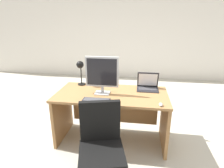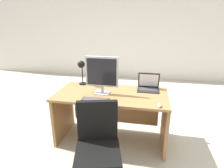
{
  "view_description": "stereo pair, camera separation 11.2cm",
  "coord_description": "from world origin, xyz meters",
  "views": [
    {
      "loc": [
        0.36,
        -2.36,
        1.69
      ],
      "look_at": [
        0.0,
        0.04,
        0.86
      ],
      "focal_mm": 30.18,
      "sensor_mm": 36.0,
      "label": 1
    },
    {
      "loc": [
        0.47,
        -2.34,
        1.69
      ],
      "look_at": [
        0.0,
        0.04,
        0.86
      ],
      "focal_mm": 30.18,
      "sensor_mm": 36.0,
      "label": 2
    }
  ],
  "objects": [
    {
      "name": "ground",
      "position": [
        0.0,
        1.5,
        0.0
      ],
      "size": [
        12.0,
        12.0,
        0.0
      ],
      "primitive_type": "plane",
      "color": "#B7B2A3"
    },
    {
      "name": "back_wall",
      "position": [
        0.0,
        3.35,
        1.4
      ],
      "size": [
        10.0,
        0.1,
        2.8
      ],
      "primitive_type": "cube",
      "color": "silver",
      "rests_on": "ground"
    },
    {
      "name": "desk",
      "position": [
        0.0,
        0.05,
        0.51
      ],
      "size": [
        1.51,
        0.77,
        0.74
      ],
      "color": "#9E7042",
      "rests_on": "ground"
    },
    {
      "name": "monitor",
      "position": [
        -0.12,
        -0.03,
        1.03
      ],
      "size": [
        0.44,
        0.16,
        0.51
      ],
      "color": "#B7BABF",
      "rests_on": "desk"
    },
    {
      "name": "laptop",
      "position": [
        0.49,
        0.26,
        0.81
      ],
      "size": [
        0.3,
        0.26,
        0.24
      ],
      "color": "black",
      "rests_on": "desk"
    },
    {
      "name": "keyboard",
      "position": [
        -0.15,
        -0.29,
        0.75
      ],
      "size": [
        0.34,
        0.12,
        0.02
      ],
      "color": "black",
      "rests_on": "desk"
    },
    {
      "name": "mouse",
      "position": [
        0.63,
        -0.31,
        0.76
      ],
      "size": [
        0.04,
        0.08,
        0.03
      ],
      "color": "silver",
      "rests_on": "desk"
    },
    {
      "name": "desk_lamp",
      "position": [
        -0.51,
        0.27,
        1.01
      ],
      "size": [
        0.12,
        0.14,
        0.38
      ],
      "color": "black",
      "rests_on": "desk"
    },
    {
      "name": "office_chair",
      "position": [
        0.0,
        -0.75,
        0.35
      ],
      "size": [
        0.56,
        0.58,
        0.88
      ],
      "color": "black",
      "rests_on": "ground"
    }
  ]
}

